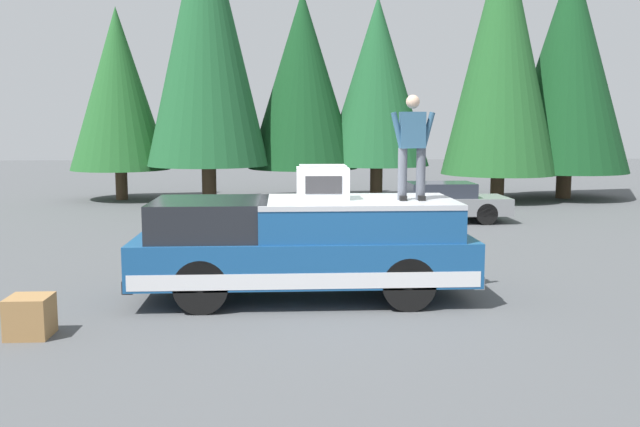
{
  "coord_description": "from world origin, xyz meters",
  "views": [
    {
      "loc": [
        -11.06,
        0.79,
        2.88
      ],
      "look_at": [
        0.75,
        0.13,
        1.35
      ],
      "focal_mm": 39.0,
      "sensor_mm": 36.0,
      "label": 1
    }
  ],
  "objects_px": {
    "compressor_unit": "(323,182)",
    "wooden_crate": "(30,316)",
    "parked_car_grey": "(438,202)",
    "pickup_truck": "(304,246)",
    "person_on_truck_bed": "(412,144)"
  },
  "relations": [
    {
      "from": "compressor_unit",
      "to": "person_on_truck_bed",
      "type": "height_order",
      "value": "person_on_truck_bed"
    },
    {
      "from": "compressor_unit",
      "to": "wooden_crate",
      "type": "height_order",
      "value": "compressor_unit"
    },
    {
      "from": "pickup_truck",
      "to": "parked_car_grey",
      "type": "height_order",
      "value": "pickup_truck"
    },
    {
      "from": "compressor_unit",
      "to": "parked_car_grey",
      "type": "bearing_deg",
      "value": -24.13
    },
    {
      "from": "person_on_truck_bed",
      "to": "parked_car_grey",
      "type": "xyz_separation_m",
      "value": [
        9.03,
        -2.51,
        -1.97
      ]
    },
    {
      "from": "compressor_unit",
      "to": "wooden_crate",
      "type": "distance_m",
      "value": 4.84
    },
    {
      "from": "person_on_truck_bed",
      "to": "parked_car_grey",
      "type": "relative_size",
      "value": 0.41
    },
    {
      "from": "pickup_truck",
      "to": "wooden_crate",
      "type": "bearing_deg",
      "value": 116.85
    },
    {
      "from": "pickup_truck",
      "to": "compressor_unit",
      "type": "bearing_deg",
      "value": -82.36
    },
    {
      "from": "compressor_unit",
      "to": "person_on_truck_bed",
      "type": "relative_size",
      "value": 0.5
    },
    {
      "from": "parked_car_grey",
      "to": "wooden_crate",
      "type": "height_order",
      "value": "parked_car_grey"
    },
    {
      "from": "compressor_unit",
      "to": "wooden_crate",
      "type": "relative_size",
      "value": 1.5
    },
    {
      "from": "person_on_truck_bed",
      "to": "wooden_crate",
      "type": "bearing_deg",
      "value": 107.46
    },
    {
      "from": "compressor_unit",
      "to": "parked_car_grey",
      "type": "distance_m",
      "value": 9.75
    },
    {
      "from": "pickup_truck",
      "to": "parked_car_grey",
      "type": "relative_size",
      "value": 1.35
    }
  ]
}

